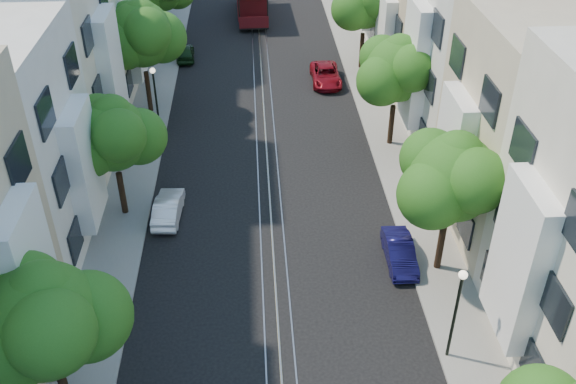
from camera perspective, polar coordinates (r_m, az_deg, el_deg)
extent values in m
plane|color=black|center=(44.36, -2.27, 9.16)|extent=(200.00, 200.00, 0.00)
cube|color=gray|center=(45.03, 7.11, 9.40)|extent=(2.50, 80.00, 0.12)
cube|color=gray|center=(44.81, -11.69, 8.81)|extent=(2.50, 80.00, 0.12)
cube|color=gray|center=(44.35, -2.99, 9.14)|extent=(0.06, 80.00, 0.02)
cube|color=gray|center=(44.35, -2.27, 9.17)|extent=(0.06, 80.00, 0.02)
cube|color=gray|center=(44.37, -1.56, 9.19)|extent=(0.06, 80.00, 0.02)
cube|color=tan|center=(44.36, -2.27, 9.16)|extent=(0.08, 80.00, 0.01)
cube|color=white|center=(23.30, 19.95, -5.83)|extent=(0.90, 3.04, 6.05)
cube|color=beige|center=(30.60, 21.58, 4.84)|extent=(7.00, 8.00, 10.00)
cube|color=white|center=(29.62, 14.54, 3.47)|extent=(0.90, 3.04, 5.50)
cube|color=silver|center=(36.88, 17.33, 12.40)|extent=(7.00, 8.00, 12.00)
cube|color=white|center=(36.10, 11.29, 11.17)|extent=(0.90, 3.04, 6.60)
cube|color=#C6B28C|center=(44.49, 13.76, 14.56)|extent=(7.00, 8.00, 9.00)
cube|color=white|center=(43.80, 8.72, 13.82)|extent=(0.90, 3.04, 4.95)
cube|color=white|center=(22.85, -21.93, -7.56)|extent=(0.90, 3.04, 5.93)
cube|color=white|center=(29.27, -17.82, 2.27)|extent=(0.90, 3.04, 5.39)
cube|color=beige|center=(36.46, -21.70, 11.06)|extent=(7.00, 8.00, 11.76)
cube|color=white|center=(35.82, -15.53, 10.21)|extent=(0.90, 3.04, 6.47)
cube|color=silver|center=(44.13, -18.64, 13.48)|extent=(7.00, 8.00, 8.82)
cube|color=white|center=(43.56, -13.52, 13.05)|extent=(0.90, 3.04, 4.85)
cylinder|color=black|center=(28.57, 13.41, -4.59)|extent=(0.30, 0.30, 2.45)
sphere|color=#235014|center=(26.59, 14.39, 1.23)|extent=(3.64, 3.64, 3.64)
sphere|color=#235014|center=(27.54, 16.18, 1.17)|extent=(2.91, 2.91, 2.91)
sphere|color=#235014|center=(25.93, 12.70, -0.23)|extent=(2.84, 2.84, 2.84)
sphere|color=#235014|center=(26.24, 14.81, 3.00)|extent=(2.18, 2.18, 2.18)
cylinder|color=black|center=(37.47, 9.17, 5.94)|extent=(0.30, 0.30, 2.38)
sphere|color=#235014|center=(36.01, 9.66, 10.66)|extent=(3.54, 3.54, 3.54)
sphere|color=#235014|center=(36.87, 11.13, 10.39)|extent=(2.83, 2.83, 2.83)
sphere|color=#235014|center=(35.31, 8.31, 9.76)|extent=(2.76, 2.76, 2.76)
sphere|color=#235014|center=(35.78, 9.92, 12.04)|extent=(2.12, 2.12, 2.12)
cylinder|color=black|center=(47.21, 6.56, 12.40)|extent=(0.30, 0.30, 2.52)
sphere|color=#235014|center=(46.01, 6.86, 16.51)|extent=(3.74, 3.74, 3.74)
sphere|color=#235014|center=(46.80, 8.10, 16.21)|extent=(3.00, 3.00, 3.00)
sphere|color=#235014|center=(45.30, 5.74, 15.89)|extent=(2.92, 2.92, 2.92)
sphere|color=#235014|center=(20.97, -20.87, -10.62)|extent=(3.64, 3.64, 3.64)
sphere|color=#235014|center=(21.27, -17.46, -10.50)|extent=(2.91, 2.91, 2.91)
sphere|color=#235014|center=(21.03, -23.69, -12.47)|extent=(2.84, 2.84, 2.84)
sphere|color=#235014|center=(20.42, -21.05, -8.63)|extent=(2.18, 2.18, 2.18)
cylinder|color=black|center=(32.18, -14.53, -0.07)|extent=(0.30, 0.30, 2.27)
sphere|color=#235014|center=(30.54, -15.39, 4.92)|extent=(3.38, 3.38, 3.38)
sphere|color=#235014|center=(30.94, -13.13, 4.83)|extent=(2.70, 2.70, 2.70)
sphere|color=#235014|center=(30.31, -17.27, 3.68)|extent=(2.64, 2.64, 2.64)
sphere|color=#235014|center=(30.19, -15.43, 6.51)|extent=(2.03, 2.03, 2.03)
cylinder|color=black|center=(41.54, -12.29, 8.73)|extent=(0.30, 0.30, 2.62)
sphere|color=#235014|center=(40.12, -12.95, 13.50)|extent=(3.90, 3.90, 3.90)
sphere|color=#235014|center=(40.56, -11.21, 13.34)|extent=(3.12, 3.12, 3.12)
sphere|color=#235014|center=(39.75, -14.40, 12.63)|extent=(3.04, 3.04, 3.04)
sphere|color=#235014|center=(39.90, -12.95, 14.77)|extent=(2.34, 2.34, 2.34)
cylinder|color=black|center=(51.65, -10.82, 13.89)|extent=(0.30, 0.30, 2.38)
cylinder|color=black|center=(24.29, 14.58, -10.67)|extent=(0.12, 0.12, 4.00)
sphere|color=#FFF2CC|center=(22.96, 15.30, -7.12)|extent=(0.32, 0.32, 0.32)
cylinder|color=black|center=(38.44, -11.61, 7.79)|extent=(0.12, 0.12, 4.00)
sphere|color=#FFF2CC|center=(37.61, -11.96, 10.52)|extent=(0.32, 0.32, 0.32)
cube|color=black|center=(57.84, -3.22, 15.76)|extent=(2.62, 8.41, 0.31)
imported|color=#0E0B3B|center=(29.08, 9.89, -5.30)|extent=(1.19, 3.36, 1.11)
imported|color=maroon|center=(45.05, 3.38, 10.35)|extent=(1.94, 4.19, 1.16)
imported|color=white|center=(31.87, -10.60, -1.37)|extent=(1.38, 3.48, 1.13)
imported|color=black|center=(49.41, -9.13, 12.17)|extent=(1.52, 3.34, 1.11)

